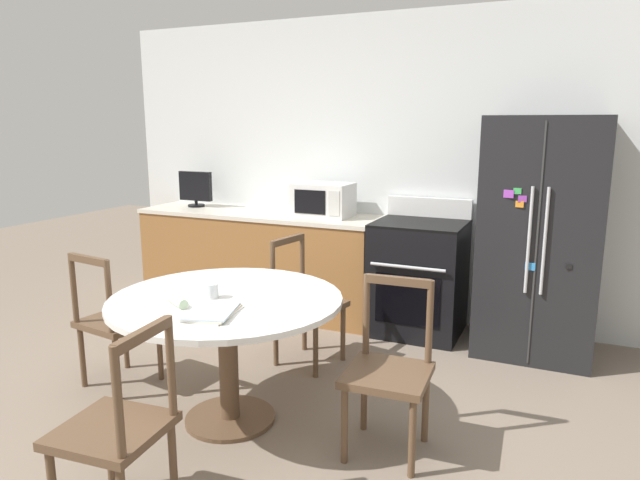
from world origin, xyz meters
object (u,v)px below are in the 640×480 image
Objects in this scene: dining_chair_right at (389,372)px; dining_chair_left at (115,322)px; oven_range at (419,277)px; refrigerator at (540,238)px; countertop_tv at (196,188)px; microwave at (323,200)px; dining_chair_near at (118,430)px; dining_chair_far at (306,304)px; candle_glass at (211,292)px.

dining_chair_right and dining_chair_left have the same top height.
dining_chair_right is (0.31, -1.77, -0.03)m from oven_range.
refrigerator is 1.88m from dining_chair_right.
refrigerator is at bearing -1.96° from countertop_tv.
dining_chair_near is (0.32, -2.84, -0.61)m from microwave.
dining_chair_near is at bearing -117.92° from refrigerator.
countertop_tv reaches higher than dining_chair_right.
microwave is at bearing 1.50° from dining_chair_near.
oven_range is 2.84m from dining_chair_near.
microwave is 0.54× the size of dining_chair_near.
countertop_tv is 0.39× the size of dining_chair_near.
dining_chair_near is at bearing -101.35° from oven_range.
dining_chair_right is 1.84m from dining_chair_left.
oven_range is 3.10× the size of countertop_tv.
countertop_tv is 2.05m from dining_chair_far.
refrigerator is at bearing 131.80° from dining_chair_far.
microwave is (-1.77, 0.09, 0.17)m from refrigerator.
oven_range is 13.19× the size of candle_glass.
dining_chair_far is 1.04m from candle_glass.
microwave is 2.03m from dining_chair_left.
dining_chair_far is at bearing -72.69° from microwave.
dining_chair_right is (2.53, -1.84, -0.65)m from countertop_tv.
countertop_tv is at bearing 178.07° from oven_range.
countertop_tv reaches higher than microwave.
microwave is 2.25m from dining_chair_right.
oven_range is 1.05m from microwave.
refrigerator is 1.94× the size of dining_chair_left.
refrigerator reaches higher than dining_chair_left.
dining_chair_far is 1.00× the size of dining_chair_right.
dining_chair_right is at bearing -108.90° from refrigerator.
dining_chair_far is 1.00× the size of dining_chair_left.
dining_chair_left is (-0.97, -0.84, 0.00)m from dining_chair_far.
refrigerator reaches higher than microwave.
dining_chair_far is at bearing -4.57° from dining_chair_near.
oven_range is at bearing 158.88° from dining_chair_far.
candle_glass is at bearing -52.01° from countertop_tv.
dining_chair_right is at bearing 8.22° from candle_glass.
microwave is at bearing -0.91° from countertop_tv.
refrigerator reaches higher than dining_chair_near.
dining_chair_near is 0.95m from candle_glass.
refrigerator reaches higher than dining_chair_right.
oven_range is 1.20× the size of dining_chair_near.
countertop_tv is 0.39× the size of dining_chair_right.
microwave reaches higher than dining_chair_right.
dining_chair_right is (-0.59, -1.73, -0.44)m from refrigerator.
dining_chair_far and dining_chair_left have the same top height.
microwave is 1.20m from dining_chair_far.
countertop_tv is 3.20m from dining_chair_right.
dining_chair_right is at bearing -45.24° from dining_chair_near.
dining_chair_near is (-0.56, -2.78, -0.03)m from oven_range.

